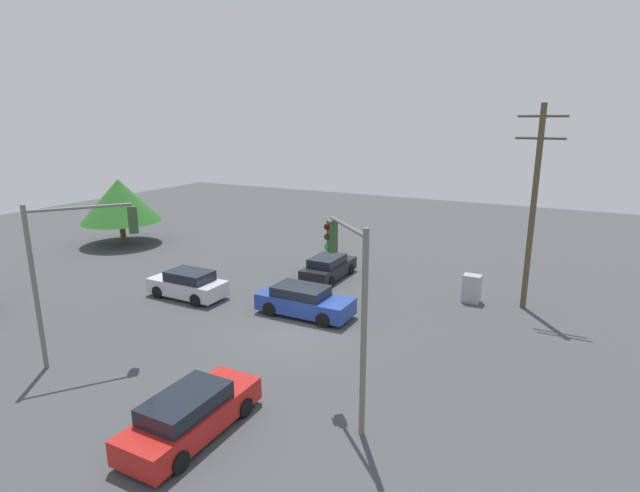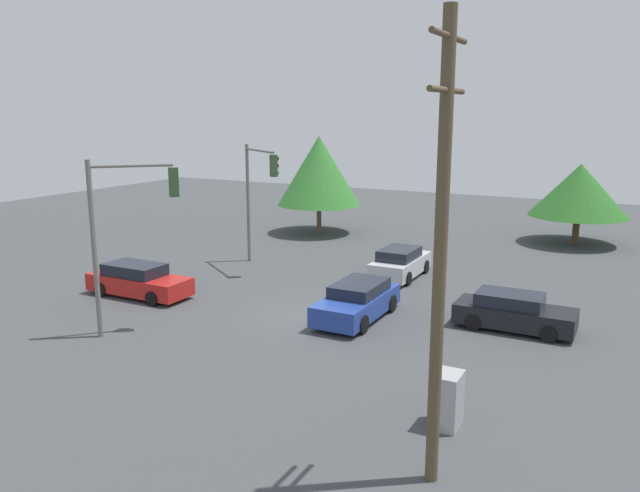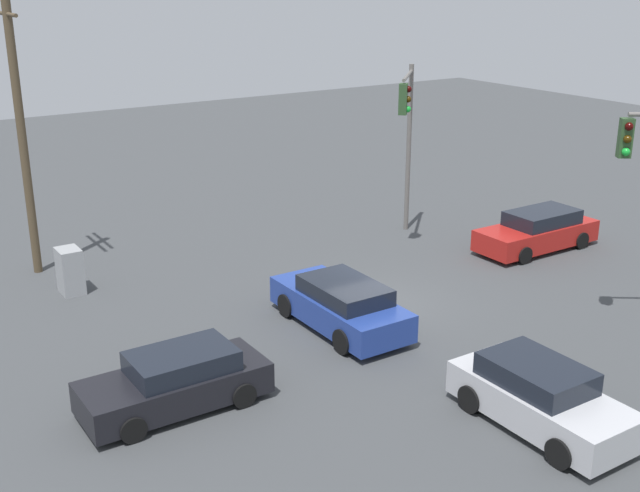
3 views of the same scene
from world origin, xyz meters
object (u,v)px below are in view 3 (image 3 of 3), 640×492
sedan_blue (341,305)px  sedan_silver (540,397)px  electrical_cabinet (70,271)px  sedan_red (538,231)px  sedan_dark (176,382)px  traffic_signal_main (407,125)px

sedan_blue → sedan_silver: sedan_silver is taller
sedan_blue → electrical_cabinet: (6.82, 5.61, 0.02)m
sedan_red → sedan_silver: size_ratio=1.13×
sedan_dark → sedan_red: 15.87m
sedan_dark → sedan_blue: 5.90m
sedan_dark → electrical_cabinet: size_ratio=2.97×
sedan_dark → sedan_blue: (1.56, -5.69, 0.04)m
sedan_dark → sedan_silver: (-5.15, -6.41, 0.05)m
electrical_cabinet → traffic_signal_main: bearing=-96.8°
sedan_red → sedan_silver: (-8.38, 9.13, 0.02)m
sedan_blue → traffic_signal_main: (5.37, -6.62, 3.61)m
sedan_blue → traffic_signal_main: 9.25m
sedan_red → electrical_cabinet: bearing=71.6°
sedan_red → traffic_signal_main: 6.11m
sedan_red → electrical_cabinet: electrical_cabinet is taller
sedan_silver → electrical_cabinet: 14.94m
traffic_signal_main → sedan_red: bearing=85.9°
electrical_cabinet → sedan_blue: bearing=-140.5°
sedan_blue → electrical_cabinet: size_ratio=3.20×
sedan_silver → sedan_dark: bearing=-38.8°
sedan_red → sedan_silver: 12.39m
sedan_dark → electrical_cabinet: bearing=-0.5°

